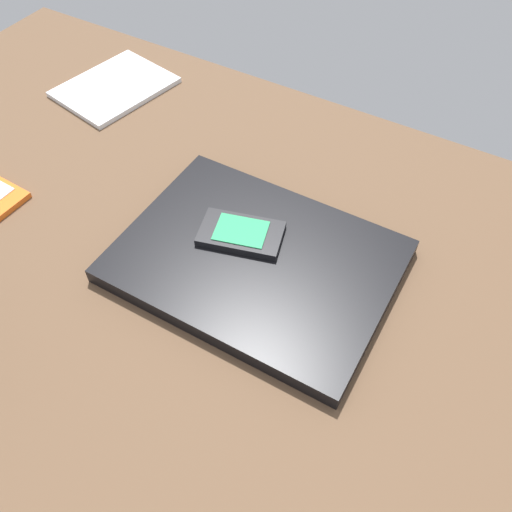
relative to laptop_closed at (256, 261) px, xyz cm
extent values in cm
cube|color=brown|center=(9.69, 4.66, -2.53)|extent=(120.00, 80.00, 3.00)
cube|color=black|center=(0.00, 0.00, 0.00)|extent=(32.22, 23.96, 2.07)
cube|color=black|center=(3.12, -1.74, 1.50)|extent=(11.18, 8.28, 0.94)
cube|color=#33A566|center=(3.12, -1.74, 2.04)|extent=(7.18, 6.01, 0.14)
cube|color=white|center=(38.94, -20.46, -0.63)|extent=(16.45, 19.43, 0.80)
camera|label=1|loc=(-20.47, 34.89, 50.08)|focal=37.84mm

